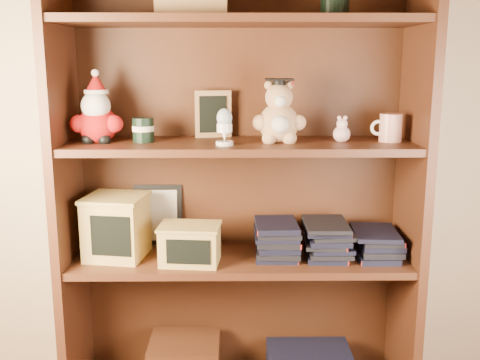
# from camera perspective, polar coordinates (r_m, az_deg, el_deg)

# --- Properties ---
(bookcase) EXTENTS (1.20, 0.35, 1.60)m
(bookcase) POSITION_cam_1_polar(r_m,az_deg,el_deg) (1.95, -0.09, -0.87)
(bookcase) COLOR #492514
(bookcase) RESTS_ON ground
(shelf_lower) EXTENTS (1.14, 0.33, 0.02)m
(shelf_lower) POSITION_cam_1_polar(r_m,az_deg,el_deg) (1.97, -0.00, -8.06)
(shelf_lower) COLOR #492514
(shelf_lower) RESTS_ON ground
(shelf_upper) EXTENTS (1.14, 0.33, 0.02)m
(shelf_upper) POSITION_cam_1_polar(r_m,az_deg,el_deg) (1.87, -0.00, 3.52)
(shelf_upper) COLOR #492514
(shelf_upper) RESTS_ON ground
(santa_plush) EXTENTS (0.17, 0.13, 0.25)m
(santa_plush) POSITION_cam_1_polar(r_m,az_deg,el_deg) (1.91, -14.33, 6.39)
(santa_plush) COLOR #A50F0F
(santa_plush) RESTS_ON shelf_upper
(teachers_tin) EXTENTS (0.07, 0.07, 0.08)m
(teachers_tin) POSITION_cam_1_polar(r_m,az_deg,el_deg) (1.89, -9.80, 5.07)
(teachers_tin) COLOR black
(teachers_tin) RESTS_ON shelf_upper
(chalkboard_plaque) EXTENTS (0.13, 0.08, 0.16)m
(chalkboard_plaque) POSITION_cam_1_polar(r_m,az_deg,el_deg) (1.97, -2.74, 6.63)
(chalkboard_plaque) COLOR #9E7547
(chalkboard_plaque) RESTS_ON shelf_upper
(egg_cup) EXTENTS (0.06, 0.06, 0.12)m
(egg_cup) POSITION_cam_1_polar(r_m,az_deg,el_deg) (1.79, -1.59, 5.56)
(egg_cup) COLOR white
(egg_cup) RESTS_ON shelf_upper
(grad_teddy_bear) EXTENTS (0.18, 0.15, 0.21)m
(grad_teddy_bear) POSITION_cam_1_polar(r_m,az_deg,el_deg) (1.86, 3.98, 6.35)
(grad_teddy_bear) COLOR tan
(grad_teddy_bear) RESTS_ON shelf_upper
(pink_figurine) EXTENTS (0.06, 0.06, 0.09)m
(pink_figurine) POSITION_cam_1_polar(r_m,az_deg,el_deg) (1.90, 10.29, 4.86)
(pink_figurine) COLOR beige
(pink_figurine) RESTS_ON shelf_upper
(teacher_mug) EXTENTS (0.11, 0.07, 0.09)m
(teacher_mug) POSITION_cam_1_polar(r_m,az_deg,el_deg) (1.93, 14.99, 5.15)
(teacher_mug) COLOR silver
(teacher_mug) RESTS_ON shelf_upper
(certificate_frame) EXTENTS (0.18, 0.05, 0.22)m
(certificate_frame) POSITION_cam_1_polar(r_m,az_deg,el_deg) (2.08, -8.34, -3.51)
(certificate_frame) COLOR black
(certificate_frame) RESTS_ON shelf_lower
(treats_box) EXTENTS (0.23, 0.23, 0.22)m
(treats_box) POSITION_cam_1_polar(r_m,az_deg,el_deg) (1.97, -12.43, -4.59)
(treats_box) COLOR tan
(treats_box) RESTS_ON shelf_lower
(pencils_box) EXTENTS (0.21, 0.16, 0.13)m
(pencils_box) POSITION_cam_1_polar(r_m,az_deg,el_deg) (1.89, -5.11, -6.46)
(pencils_box) COLOR tan
(pencils_box) RESTS_ON shelf_lower
(book_stack_left) EXTENTS (0.14, 0.20, 0.11)m
(book_stack_left) POSITION_cam_1_polar(r_m,az_deg,el_deg) (1.95, 3.69, -6.14)
(book_stack_left) COLOR black
(book_stack_left) RESTS_ON shelf_lower
(book_stack_mid) EXTENTS (0.14, 0.20, 0.13)m
(book_stack_mid) POSITION_cam_1_polar(r_m,az_deg,el_deg) (1.97, 8.80, -5.85)
(book_stack_mid) COLOR black
(book_stack_mid) RESTS_ON shelf_lower
(book_stack_right) EXTENTS (0.14, 0.20, 0.08)m
(book_stack_right) POSITION_cam_1_polar(r_m,az_deg,el_deg) (2.01, 13.75, -6.38)
(book_stack_right) COLOR black
(book_stack_right) RESTS_ON shelf_lower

